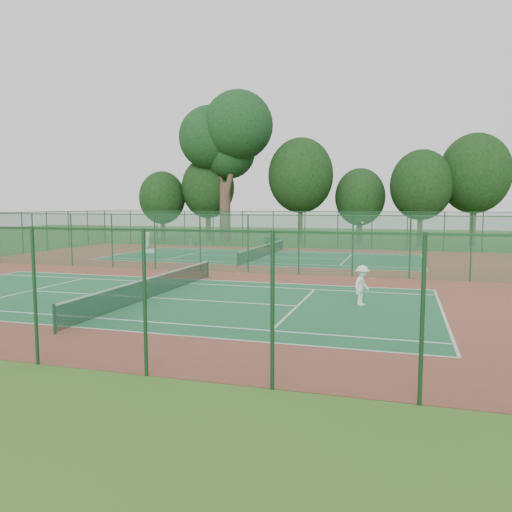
# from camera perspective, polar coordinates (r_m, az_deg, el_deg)

# --- Properties ---
(ground) EXTENTS (120.00, 120.00, 0.00)m
(ground) POSITION_cam_1_polar(r_m,az_deg,el_deg) (30.36, -3.69, -1.82)
(ground) COLOR #325A1C
(ground) RESTS_ON ground
(red_pad) EXTENTS (40.00, 36.00, 0.01)m
(red_pad) POSITION_cam_1_polar(r_m,az_deg,el_deg) (30.36, -3.69, -1.81)
(red_pad) COLOR maroon
(red_pad) RESTS_ON ground
(court_near) EXTENTS (23.77, 10.97, 0.01)m
(court_near) POSITION_cam_1_polar(r_m,az_deg,el_deg) (22.22, -11.69, -4.70)
(court_near) COLOR #1E6037
(court_near) RESTS_ON red_pad
(court_far) EXTENTS (23.77, 10.97, 0.01)m
(court_far) POSITION_cam_1_polar(r_m,az_deg,el_deg) (38.88, 0.86, -0.11)
(court_far) COLOR #1D5C36
(court_far) RESTS_ON red_pad
(fence_north) EXTENTS (40.00, 0.09, 3.50)m
(fence_north) POSITION_cam_1_polar(r_m,az_deg,el_deg) (47.46, 3.78, 3.06)
(fence_north) COLOR #1A502B
(fence_north) RESTS_ON ground
(fence_divider) EXTENTS (40.00, 0.09, 3.50)m
(fence_divider) POSITION_cam_1_polar(r_m,az_deg,el_deg) (30.18, -3.71, 1.50)
(fence_divider) COLOR #1A4F2D
(fence_divider) RESTS_ON ground
(tennis_net_near) EXTENTS (0.10, 12.90, 0.97)m
(tennis_net_near) POSITION_cam_1_polar(r_m,az_deg,el_deg) (22.14, -11.72, -3.35)
(tennis_net_near) COLOR #14371D
(tennis_net_near) RESTS_ON ground
(tennis_net_far) EXTENTS (0.10, 12.90, 0.97)m
(tennis_net_far) POSITION_cam_1_polar(r_m,az_deg,el_deg) (38.83, 0.87, 0.66)
(tennis_net_far) COLOR #163C1D
(tennis_net_far) RESTS_ON ground
(player_near) EXTENTS (0.93, 1.19, 1.62)m
(player_near) POSITION_cam_1_polar(r_m,az_deg,el_deg) (20.42, 12.02, -3.31)
(player_near) COLOR white
(player_near) RESTS_ON court_near
(player_far) EXTENTS (0.42, 0.63, 1.70)m
(player_far) POSITION_cam_1_polar(r_m,az_deg,el_deg) (44.48, -12.30, 1.60)
(player_far) COLOR white
(player_far) RESTS_ON court_far
(trash_bin) EXTENTS (0.45, 0.45, 0.77)m
(trash_bin) POSITION_cam_1_polar(r_m,az_deg,el_deg) (49.89, -7.42, 1.58)
(trash_bin) COLOR slate
(trash_bin) RESTS_ON red_pad
(bench) EXTENTS (1.73, 0.94, 1.02)m
(bench) POSITION_cam_1_polar(r_m,az_deg,el_deg) (47.42, 1.89, 1.58)
(bench) COLOR #12331A
(bench) RESTS_ON red_pad
(kit_bag) EXTENTS (0.91, 0.53, 0.32)m
(kit_bag) POSITION_cam_1_polar(r_m,az_deg,el_deg) (43.20, -12.03, 0.56)
(kit_bag) COLOR silver
(kit_bag) RESTS_ON red_pad
(stray_ball_a) EXTENTS (0.07, 0.07, 0.07)m
(stray_ball_a) POSITION_cam_1_polar(r_m,az_deg,el_deg) (29.23, -2.03, -2.02)
(stray_ball_a) COLOR yellow
(stray_ball_a) RESTS_ON red_pad
(stray_ball_b) EXTENTS (0.08, 0.08, 0.08)m
(stray_ball_b) POSITION_cam_1_polar(r_m,az_deg,el_deg) (27.98, 13.15, -2.51)
(stray_ball_b) COLOR #BFCD2F
(stray_ball_b) RESTS_ON red_pad
(stray_ball_c) EXTENTS (0.07, 0.07, 0.07)m
(stray_ball_c) POSITION_cam_1_polar(r_m,az_deg,el_deg) (29.29, -2.01, -2.01)
(stray_ball_c) COLOR yellow
(stray_ball_c) RESTS_ON red_pad
(big_tree) EXTENTS (10.51, 7.69, 16.14)m
(big_tree) POSITION_cam_1_polar(r_m,az_deg,el_deg) (55.24, -3.42, 13.49)
(big_tree) COLOR #3E2D22
(big_tree) RESTS_ON ground
(evergreen_row) EXTENTS (39.00, 5.00, 12.00)m
(evergreen_row) POSITION_cam_1_polar(r_m,az_deg,el_deg) (53.58, 5.75, 1.46)
(evergreen_row) COLOR black
(evergreen_row) RESTS_ON ground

